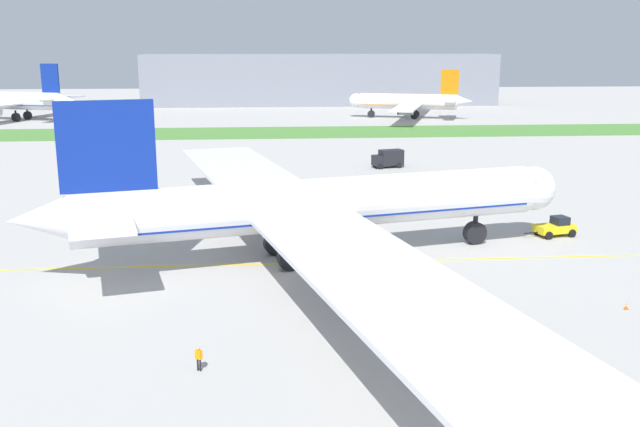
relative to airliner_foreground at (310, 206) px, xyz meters
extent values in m
plane|color=#ADAAA5|center=(-2.11, -3.85, -5.58)|extent=(600.00, 600.00, 0.00)
cube|color=yellow|center=(-2.11, -1.17, -5.58)|extent=(280.00, 0.36, 0.01)
cube|color=#4C8438|center=(-2.11, 107.30, -5.53)|extent=(320.00, 24.00, 0.10)
cylinder|color=white|center=(0.88, 0.22, 0.15)|extent=(47.11, 16.26, 5.09)
cube|color=navy|center=(0.88, 0.22, -0.74)|extent=(45.17, 15.41, 0.61)
sphere|color=white|center=(25.18, 6.21, 0.15)|extent=(4.84, 4.84, 4.84)
cone|color=white|center=(-24.29, -5.99, 0.53)|extent=(6.48, 5.54, 4.33)
cube|color=navy|center=(-18.40, -4.54, 6.77)|extent=(8.38, 2.53, 8.15)
cube|color=white|center=(-20.53, 0.18, 0.91)|extent=(7.00, 9.16, 0.36)
cube|color=white|center=(-18.09, -9.71, 0.91)|extent=(7.00, 9.16, 0.36)
cube|color=white|center=(-7.12, 22.77, -0.49)|extent=(20.28, 43.79, 0.41)
cube|color=white|center=(4.28, -23.47, -0.49)|extent=(20.28, 43.79, 0.41)
cylinder|color=#B7BABF|center=(-3.45, 13.82, -2.03)|extent=(5.37, 3.88, 2.80)
cylinder|color=black|center=(-1.10, 14.40, -2.03)|extent=(1.11, 2.96, 2.94)
cylinder|color=#B7BABF|center=(3.37, -13.84, -2.03)|extent=(5.37, 3.88, 2.80)
cylinder|color=black|center=(5.72, -13.26, -2.03)|extent=(1.11, 2.96, 2.94)
cylinder|color=black|center=(18.31, 4.51, -3.38)|extent=(0.53, 0.53, 1.97)
cylinder|color=black|center=(18.31, 4.51, -4.37)|extent=(2.61, 1.64, 2.42)
cylinder|color=black|center=(-3.43, 1.91, -3.38)|extent=(0.53, 0.53, 1.97)
cylinder|color=black|center=(-3.43, 1.91, -4.37)|extent=(2.61, 1.64, 2.42)
cylinder|color=black|center=(-2.15, -3.29, -3.38)|extent=(0.53, 0.53, 1.97)
cylinder|color=black|center=(-2.15, -3.29, -4.37)|extent=(2.61, 1.64, 2.42)
cube|color=black|center=(24.44, 6.02, 0.79)|extent=(2.65, 4.14, 0.92)
sphere|color=black|center=(-17.16, -1.66, 0.61)|extent=(0.36, 0.36, 0.36)
sphere|color=black|center=(-12.18, -0.43, 0.61)|extent=(0.36, 0.36, 0.36)
sphere|color=black|center=(-7.19, 0.80, 0.61)|extent=(0.36, 0.36, 0.36)
sphere|color=black|center=(-2.21, 2.02, 0.61)|extent=(0.36, 0.36, 0.36)
sphere|color=black|center=(2.77, 3.25, 0.61)|extent=(0.36, 0.36, 0.36)
sphere|color=black|center=(7.75, 4.48, 0.61)|extent=(0.36, 0.36, 0.36)
sphere|color=black|center=(12.73, 5.71, 0.61)|extent=(0.36, 0.36, 0.36)
sphere|color=black|center=(17.72, 6.94, 0.61)|extent=(0.36, 0.36, 0.36)
cube|color=yellow|center=(28.29, 6.97, -4.70)|extent=(4.81, 3.22, 0.86)
cube|color=black|center=(28.93, 7.13, -3.82)|extent=(1.95, 2.03, 0.90)
cylinder|color=black|center=(25.27, 6.23, -4.98)|extent=(1.78, 0.55, 0.12)
cylinder|color=black|center=(27.06, 5.52, -5.13)|extent=(0.96, 0.56, 0.90)
cylinder|color=black|center=(26.52, 7.69, -5.13)|extent=(0.96, 0.56, 0.90)
cylinder|color=black|center=(30.05, 6.26, -5.13)|extent=(0.96, 0.56, 0.90)
cylinder|color=black|center=(29.52, 8.43, -5.13)|extent=(0.96, 0.56, 0.90)
cylinder|color=black|center=(-8.89, -24.61, -5.15)|extent=(0.13, 0.13, 0.86)
cylinder|color=orange|center=(-8.77, -24.69, -4.44)|extent=(0.10, 0.10, 0.55)
cylinder|color=black|center=(-9.06, -24.50, -5.15)|extent=(0.13, 0.13, 0.86)
cylinder|color=orange|center=(-9.19, -24.42, -4.44)|extent=(0.10, 0.10, 0.55)
cube|color=orange|center=(-8.98, -24.55, -4.41)|extent=(0.52, 0.45, 0.61)
sphere|color=tan|center=(-8.98, -24.55, -3.98)|extent=(0.23, 0.23, 0.23)
cube|color=#F2590C|center=(25.00, -15.90, -5.56)|extent=(0.36, 0.36, 0.03)
cone|color=#F2590C|center=(25.00, -15.90, -5.27)|extent=(0.28, 0.28, 0.55)
cylinder|color=white|center=(25.00, -15.90, -5.25)|extent=(0.17, 0.17, 0.06)
cube|color=yellow|center=(22.70, 28.76, -4.02)|extent=(4.69, 3.49, 2.23)
cube|color=yellow|center=(20.16, 29.59, -4.24)|extent=(2.23, 2.62, 1.78)
cube|color=#263347|center=(19.44, 29.82, -3.88)|extent=(0.68, 1.87, 0.78)
cylinder|color=black|center=(19.80, 28.49, -5.13)|extent=(0.95, 0.56, 0.90)
cylinder|color=black|center=(20.52, 30.69, -5.13)|extent=(0.95, 0.56, 0.90)
cylinder|color=black|center=(23.33, 27.34, -5.13)|extent=(0.95, 0.56, 0.90)
cylinder|color=black|center=(24.05, 29.54, -5.13)|extent=(0.95, 0.56, 0.90)
cube|color=black|center=(17.90, 54.35, -3.79)|extent=(4.50, 3.29, 2.69)
cube|color=black|center=(15.41, 53.67, -4.21)|extent=(2.10, 2.55, 1.83)
cube|color=#263347|center=(14.71, 53.48, -3.85)|extent=(0.59, 1.89, 0.81)
cylinder|color=black|center=(15.72, 52.56, -5.13)|extent=(0.95, 0.53, 0.90)
cylinder|color=black|center=(15.11, 54.79, -5.13)|extent=(0.95, 0.53, 0.90)
cylinder|color=black|center=(19.18, 53.50, -5.13)|extent=(0.95, 0.53, 0.90)
cylinder|color=black|center=(18.57, 55.73, -5.13)|extent=(0.95, 0.53, 0.90)
cylinder|color=white|center=(-76.35, 143.26, 0.05)|extent=(30.29, 14.28, 5.00)
cube|color=navy|center=(-76.35, 143.26, -0.83)|extent=(29.02, 13.52, 0.60)
cone|color=white|center=(-59.85, 137.79, 0.42)|extent=(6.56, 5.77, 4.25)
cube|color=navy|center=(-64.28, 139.26, 6.55)|extent=(5.33, 2.19, 8.00)
cube|color=white|center=(-65.29, 134.32, 0.80)|extent=(5.68, 8.64, 0.35)
cube|color=white|center=(-62.13, 143.81, 0.80)|extent=(5.68, 8.64, 0.35)
cube|color=white|center=(-69.83, 158.08, -0.58)|extent=(14.89, 27.94, 0.40)
cylinder|color=#B7BABF|center=(-72.62, 152.55, -2.09)|extent=(5.38, 4.11, 2.75)
cylinder|color=black|center=(-74.88, 153.30, -2.09)|extent=(1.30, 2.87, 2.89)
cylinder|color=black|center=(-74.87, 140.01, -3.42)|extent=(0.52, 0.52, 1.94)
cylinder|color=black|center=(-74.87, 140.01, -4.39)|extent=(2.59, 1.76, 2.38)
cylinder|color=black|center=(-73.22, 144.99, -3.42)|extent=(0.52, 0.52, 1.94)
cylinder|color=black|center=(-73.22, 144.99, -4.39)|extent=(2.59, 1.76, 2.38)
cylinder|color=white|center=(37.97, 139.87, -0.59)|extent=(28.56, 13.06, 4.44)
cube|color=orange|center=(37.97, 139.87, -1.37)|extent=(27.37, 12.37, 0.53)
sphere|color=white|center=(23.21, 144.67, -0.59)|extent=(4.21, 4.21, 4.21)
cone|color=white|center=(53.46, 134.84, -0.26)|extent=(5.81, 5.09, 3.77)
cube|color=orange|center=(49.39, 136.16, 5.18)|extent=(5.03, 2.01, 7.10)
cube|color=white|center=(48.56, 131.77, 0.08)|extent=(5.19, 7.72, 0.31)
cube|color=white|center=(51.30, 140.20, 0.08)|extent=(5.19, 7.72, 0.31)
cube|color=white|center=(34.66, 125.09, -1.14)|extent=(13.94, 26.42, 0.35)
cube|color=white|center=(43.99, 153.78, -1.14)|extent=(13.94, 26.42, 0.35)
cylinder|color=#B7BABF|center=(35.64, 130.86, -2.49)|extent=(4.76, 3.62, 2.44)
cylinder|color=black|center=(33.64, 131.51, -2.49)|extent=(1.14, 2.55, 2.56)
cylinder|color=#B7BABF|center=(41.39, 148.54, -2.49)|extent=(4.76, 3.62, 2.44)
cylinder|color=black|center=(39.38, 149.19, -2.49)|extent=(1.14, 2.55, 2.56)
cylinder|color=black|center=(27.64, 143.23, -3.67)|extent=(0.46, 0.46, 1.72)
cylinder|color=black|center=(27.64, 143.23, -4.53)|extent=(2.30, 1.55, 2.11)
cylinder|color=black|center=(39.42, 136.95, -3.67)|extent=(0.46, 0.46, 1.72)
cylinder|color=black|center=(39.42, 136.95, -4.53)|extent=(2.30, 1.55, 2.11)
cylinder|color=black|center=(40.86, 141.38, -3.67)|extent=(0.46, 0.46, 1.72)
cylinder|color=black|center=(40.86, 141.38, -4.53)|extent=(2.30, 1.55, 2.11)
cube|color=gray|center=(16.17, 191.51, 3.42)|extent=(126.19, 20.00, 18.00)
camera|label=1|loc=(-4.35, -68.52, 15.53)|focal=39.80mm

